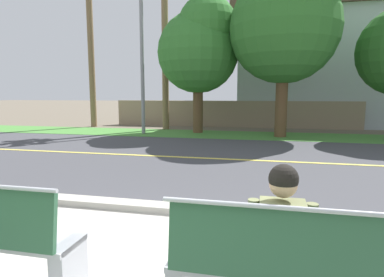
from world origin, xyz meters
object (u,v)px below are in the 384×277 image
object	(u,v)px
shade_tree_left	(288,19)
seated_person_olive	(281,233)
streetlamp	(143,43)
shade_tree_far_left	(200,46)
bench_right	(305,271)

from	to	relation	value
shade_tree_left	seated_person_olive	bearing A→B (deg)	-93.25
streetlamp	shade_tree_far_left	xyz separation A→B (m)	(2.42, 0.60, -0.12)
seated_person_olive	shade_tree_left	world-z (taller)	shade_tree_left
seated_person_olive	shade_tree_far_left	size ratio (longest dim) A/B	0.21
shade_tree_left	shade_tree_far_left	bearing A→B (deg)	168.95
shade_tree_far_left	seated_person_olive	bearing A→B (deg)	-75.74
shade_tree_left	bench_right	bearing A→B (deg)	-92.30
streetlamp	shade_tree_left	xyz separation A→B (m)	(6.06, -0.11, 0.68)
seated_person_olive	shade_tree_left	bearing A→B (deg)	86.75
bench_right	shade_tree_far_left	distance (m)	12.87
shade_tree_far_left	shade_tree_left	xyz separation A→B (m)	(3.64, -0.71, 0.80)
bench_right	streetlamp	xyz separation A→B (m)	(-5.60, 11.41, 3.50)
seated_person_olive	bench_right	bearing A→B (deg)	-44.52
streetlamp	seated_person_olive	bearing A→B (deg)	-64.23
seated_person_olive	shade_tree_far_left	bearing A→B (deg)	104.26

